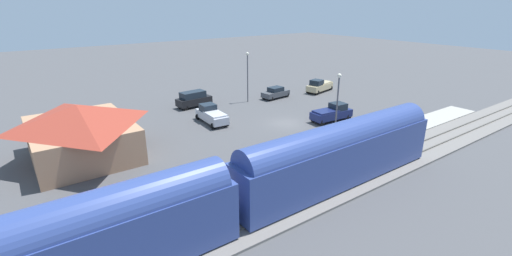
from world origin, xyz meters
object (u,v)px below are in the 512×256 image
at_px(station_building, 81,130).
at_px(pedestrian_on_platform, 369,136).
at_px(pickup_silver, 211,115).
at_px(suv_black, 194,99).
at_px(pickup_tan, 319,86).
at_px(pickup_navy, 332,113).
at_px(light_pole_near_platform, 338,99).
at_px(light_pole_lot_center, 248,71).
at_px(sedan_charcoal, 276,93).

xyz_separation_m(station_building, pedestrian_on_platform, (-14.58, -23.75, -1.36)).
xyz_separation_m(station_building, pickup_silver, (1.60, -14.73, -1.61)).
xyz_separation_m(suv_black, pickup_tan, (-4.12, -20.72, -0.12)).
height_order(station_building, pickup_navy, station_building).
xyz_separation_m(pickup_silver, light_pole_near_platform, (-12.80, -7.80, 3.54)).
bearing_deg(pickup_silver, pedestrian_on_platform, -150.87).
height_order(pedestrian_on_platform, light_pole_lot_center, light_pole_lot_center).
xyz_separation_m(sedan_charcoal, pickup_tan, (-1.06, -8.40, 0.15)).
bearing_deg(light_pole_near_platform, light_pole_lot_center, -4.04).
bearing_deg(light_pole_lot_center, pickup_tan, -98.08).
bearing_deg(pickup_tan, pickup_silver, 98.99).
relative_size(suv_black, pickup_navy, 0.91).
distance_m(pedestrian_on_platform, light_pole_near_platform, 4.87).
bearing_deg(suv_black, pickup_silver, 169.49).
relative_size(pickup_silver, light_pole_lot_center, 0.76).
xyz_separation_m(pickup_silver, pickup_navy, (-8.09, -12.51, 0.00)).
bearing_deg(light_pole_lot_center, pickup_silver, 120.50).
bearing_deg(suv_black, pickup_navy, -144.76).
relative_size(suv_black, light_pole_near_platform, 0.70).
xyz_separation_m(pickup_silver, light_pole_lot_center, (5.35, -9.09, 3.59)).
distance_m(pedestrian_on_platform, pickup_silver, 18.53).
xyz_separation_m(station_building, sedan_charcoal, (6.17, -28.47, -1.76)).
bearing_deg(suv_black, station_building, 119.73).
distance_m(suv_black, pickup_silver, 7.75).
distance_m(station_building, pickup_navy, 28.05).
height_order(station_building, pickup_tan, station_building).
xyz_separation_m(sedan_charcoal, light_pole_near_platform, (-17.37, 5.93, 3.69)).
bearing_deg(pickup_silver, light_pole_lot_center, -59.50).
xyz_separation_m(pedestrian_on_platform, pickup_silver, (16.18, 9.02, -0.25)).
relative_size(pickup_tan, light_pole_lot_center, 0.79).
bearing_deg(pickup_silver, pickup_navy, -122.90).
height_order(light_pole_near_platform, light_pole_lot_center, light_pole_lot_center).
relative_size(station_building, light_pole_lot_center, 1.61).
bearing_deg(pickup_tan, light_pole_near_platform, 138.70).
bearing_deg(pickup_silver, light_pole_near_platform, -148.64).
distance_m(station_building, suv_black, 18.65).
height_order(pickup_navy, light_pole_near_platform, light_pole_near_platform).
distance_m(light_pole_near_platform, light_pole_lot_center, 18.20).
xyz_separation_m(pickup_tan, light_pole_lot_center, (1.85, 13.04, 3.59)).
relative_size(pedestrian_on_platform, pickup_tan, 0.30).
bearing_deg(pickup_tan, station_building, 97.88).
xyz_separation_m(station_building, light_pole_near_platform, (-11.20, -22.54, 1.93)).
height_order(station_building, light_pole_lot_center, light_pole_lot_center).
xyz_separation_m(station_building, pickup_navy, (-6.49, -27.24, -1.61)).
bearing_deg(pickup_silver, station_building, 96.21).
height_order(suv_black, sedan_charcoal, suv_black).
bearing_deg(light_pole_near_platform, pickup_navy, -44.98).
xyz_separation_m(pickup_silver, sedan_charcoal, (4.56, -13.73, -0.15)).
height_order(pedestrian_on_platform, pickup_silver, pickup_silver).
xyz_separation_m(suv_black, pickup_silver, (-7.62, 1.41, -0.12)).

